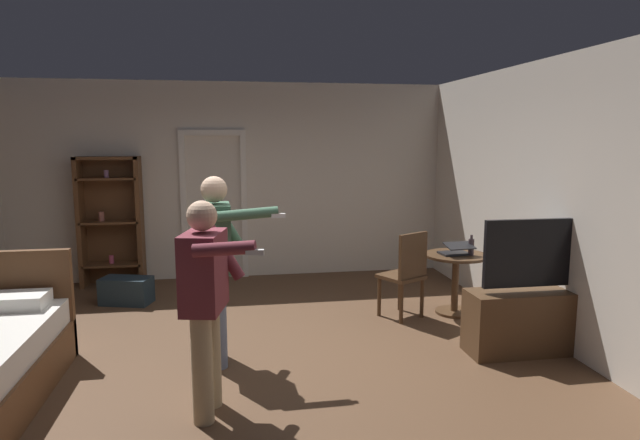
{
  "coord_description": "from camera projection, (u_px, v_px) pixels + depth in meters",
  "views": [
    {
      "loc": [
        -0.04,
        -4.71,
        2.02
      ],
      "look_at": [
        0.78,
        0.13,
        1.27
      ],
      "focal_mm": 30.25,
      "sensor_mm": 36.0,
      "label": 1
    }
  ],
  "objects": [
    {
      "name": "person_striped_shirt",
      "position": [
        218.0,
        257.0,
        4.75
      ],
      "size": [
        0.73,
        0.55,
        1.69
      ],
      "color": "slate",
      "rests_on": "ground_plane"
    },
    {
      "name": "wall_back",
      "position": [
        232.0,
        181.0,
        7.78
      ],
      "size": [
        6.4,
        0.12,
        2.8
      ],
      "primitive_type": "cube",
      "color": "silver",
      "rests_on": "ground_plane"
    },
    {
      "name": "laptop",
      "position": [
        456.0,
        250.0,
        6.11
      ],
      "size": [
        0.35,
        0.36,
        0.15
      ],
      "color": "black",
      "rests_on": "side_table"
    },
    {
      "name": "bottle_on_table",
      "position": [
        471.0,
        247.0,
        6.1
      ],
      "size": [
        0.06,
        0.06,
        0.23
      ],
      "color": "#3C2D31",
      "rests_on": "side_table"
    },
    {
      "name": "wall_right",
      "position": [
        563.0,
        202.0,
        5.21
      ],
      "size": [
        0.12,
        6.46,
        2.8
      ],
      "primitive_type": "cube",
      "color": "silver",
      "rests_on": "ground_plane"
    },
    {
      "name": "wooden_chair",
      "position": [
        406.0,
        271.0,
        6.01
      ],
      "size": [
        0.57,
        0.57,
        0.99
      ],
      "color": "#4C331E",
      "rests_on": "ground_plane"
    },
    {
      "name": "ground_plane",
      "position": [
        238.0,
        362.0,
        4.9
      ],
      "size": [
        6.84,
        6.84,
        0.0
      ],
      "primitive_type": "plane",
      "color": "brown"
    },
    {
      "name": "suitcase_dark",
      "position": [
        126.0,
        291.0,
        6.61
      ],
      "size": [
        0.66,
        0.47,
        0.33
      ],
      "primitive_type": "cube",
      "rotation": [
        0.0,
        0.0,
        -0.29
      ],
      "color": "#1E2D38",
      "rests_on": "ground_plane"
    },
    {
      "name": "person_blue_shirt",
      "position": [
        206.0,
        294.0,
        3.85
      ],
      "size": [
        0.59,
        0.68,
        1.59
      ],
      "color": "tan",
      "rests_on": "ground_plane"
    },
    {
      "name": "doorway_frame",
      "position": [
        214.0,
        194.0,
        7.69
      ],
      "size": [
        0.93,
        0.08,
        2.13
      ],
      "color": "white",
      "rests_on": "ground_plane"
    },
    {
      "name": "bookshelf",
      "position": [
        111.0,
        216.0,
        7.35
      ],
      "size": [
        0.83,
        0.32,
        1.77
      ],
      "color": "brown",
      "rests_on": "ground_plane"
    },
    {
      "name": "side_table",
      "position": [
        456.0,
        273.0,
        6.2
      ],
      "size": [
        0.72,
        0.72,
        0.7
      ],
      "color": "#4C331E",
      "rests_on": "ground_plane"
    },
    {
      "name": "tv_flatscreen",
      "position": [
        534.0,
        313.0,
        5.09
      ],
      "size": [
        1.29,
        0.4,
        1.28
      ],
      "color": "#4C331E",
      "rests_on": "ground_plane"
    }
  ]
}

